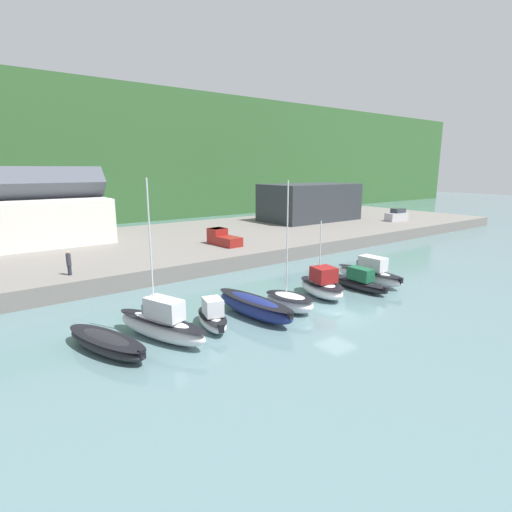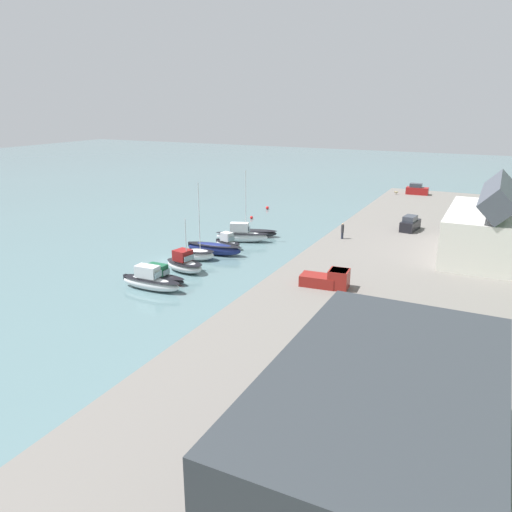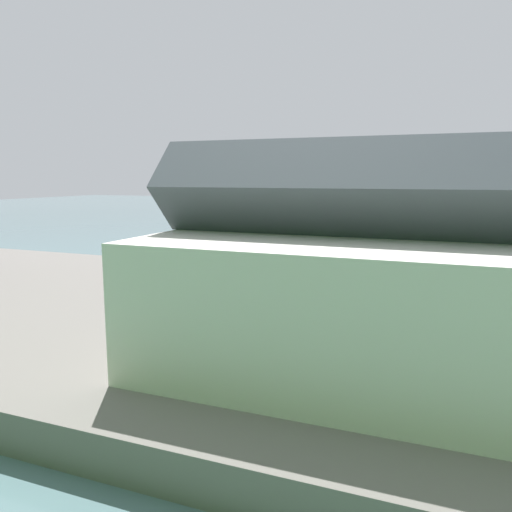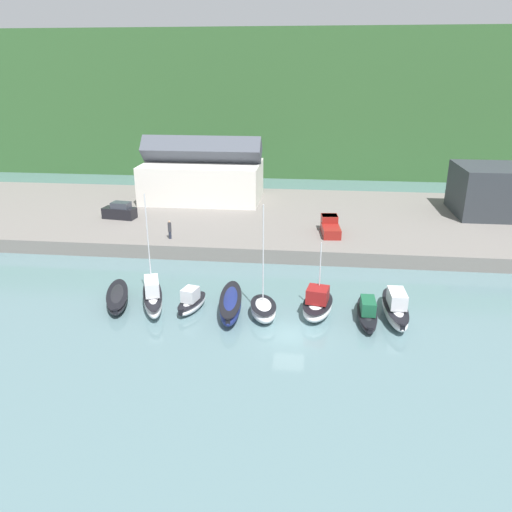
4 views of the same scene
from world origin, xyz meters
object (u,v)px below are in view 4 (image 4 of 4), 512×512
Objects in this scene: moored_boat_5 at (318,305)px; parked_car_1 at (120,211)px; moored_boat_0 at (117,297)px; moored_boat_4 at (263,309)px; moored_boat_3 at (231,304)px; moored_boat_1 at (153,296)px; moored_boat_6 at (367,312)px; person_on_quay at (170,229)px; moored_boat_7 at (395,308)px; pickup_truck_0 at (330,226)px; moored_boat_2 at (192,302)px.

moored_boat_5 is 33.20m from parked_car_1.
moored_boat_4 reaches higher than moored_boat_0.
moored_boat_3 is 1.21× the size of moored_boat_5.
moored_boat_1 is 7.06m from moored_boat_3.
person_on_quay reaches higher than moored_boat_6.
parked_car_1 is (-25.45, 21.25, 1.55)m from moored_boat_5.
moored_boat_6 is 25.49m from person_on_quay.
person_on_quay is (-12.20, 14.97, 1.92)m from moored_boat_4.
moored_boat_7 is at bearing -115.76° from parked_car_1.
parked_car_1 reaches higher than moored_boat_0.
moored_boat_4 reaches higher than moored_boat_6.
moored_boat_1 reaches higher than person_on_quay.
moored_boat_4 is at bearing -156.70° from moored_boat_5.
moored_boat_1 is 24.21m from pickup_truck_0.
moored_boat_2 is at bearing 179.74° from moored_boat_6.
moored_boat_1 is 14.27m from person_on_quay.
moored_boat_4 reaches higher than moored_boat_2.
moored_boat_1 is (3.37, -0.27, 0.45)m from moored_boat_0.
pickup_truck_0 is at bearing 70.45° from moored_boat_2.
moored_boat_7 is 38.37m from parked_car_1.
pickup_truck_0 is (6.03, 19.11, 1.64)m from moored_boat_4.
person_on_quay reaches higher than moored_boat_0.
parked_car_1 reaches higher than pickup_truck_0.
moored_boat_6 is 0.89× the size of moored_boat_7.
moored_boat_6 is 1.45× the size of parked_car_1.
moored_boat_7 is (21.02, 0.12, -0.08)m from moored_boat_1.
moored_boat_5 reaches higher than moored_boat_2.
moored_boat_0 is 22.04m from moored_boat_6.
moored_boat_0 is at bearing -170.05° from moored_boat_2.
moored_boat_1 is 1.30× the size of moored_boat_3.
parked_car_1 is (-17.98, 21.67, 1.69)m from moored_boat_3.
moored_boat_7 is at bearing 11.32° from moored_boat_5.
person_on_quay reaches higher than moored_boat_3.
moored_boat_0 is at bearing -142.12° from pickup_truck_0.
moored_boat_2 is at bearing -167.62° from moored_boat_5.
parked_car_1 reaches higher than moored_boat_3.
moored_boat_7 reaches higher than moored_boat_0.
pickup_truck_0 is (15.98, 18.14, 1.37)m from moored_boat_1.
moored_boat_6 is 36.77m from parked_car_1.
moored_boat_5 is 18.21m from pickup_truck_0.
moored_boat_7 reaches higher than moored_boat_6.
moored_boat_4 is 4.69m from moored_boat_5.
moored_boat_3 reaches higher than moored_boat_0.
moored_boat_6 is (22.03, -0.72, 0.12)m from moored_boat_0.
moored_boat_2 is 6.42m from moored_boat_4.
moored_boat_1 is at bearing 178.49° from moored_boat_7.
moored_boat_2 is at bearing 161.42° from moored_boat_4.
moored_boat_2 is 26.06m from parked_car_1.
parked_car_1 is at bearing 150.83° from moored_boat_5.
person_on_quay reaches higher than moored_boat_7.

